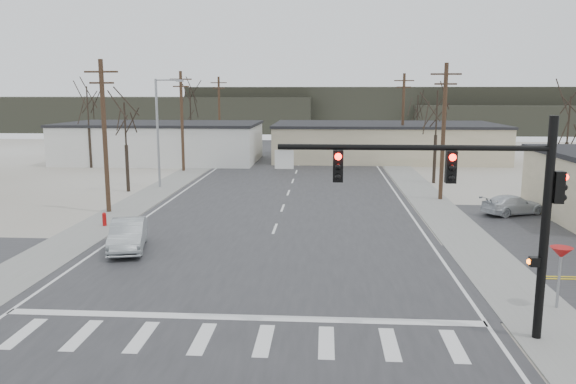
{
  "coord_description": "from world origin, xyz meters",
  "views": [
    {
      "loc": [
        2.9,
        -23.79,
        7.88
      ],
      "look_at": [
        0.91,
        5.92,
        2.6
      ],
      "focal_mm": 35.0,
      "sensor_mm": 36.0,
      "label": 1
    }
  ],
  "objects_px": {
    "sedan_crossing": "(128,235)",
    "car_far_a": "(359,152)",
    "fire_hydrant": "(104,219)",
    "traffic_signal_mast": "(485,197)",
    "car_far_b": "(301,139)",
    "car_parked_silver": "(513,205)"
  },
  "relations": [
    {
      "from": "traffic_signal_mast",
      "to": "car_far_a",
      "type": "relative_size",
      "value": 1.67
    },
    {
      "from": "car_far_a",
      "to": "car_far_b",
      "type": "relative_size",
      "value": 1.3
    },
    {
      "from": "fire_hydrant",
      "to": "sedan_crossing",
      "type": "distance_m",
      "value": 5.84
    },
    {
      "from": "traffic_signal_mast",
      "to": "car_parked_silver",
      "type": "height_order",
      "value": "traffic_signal_mast"
    },
    {
      "from": "sedan_crossing",
      "to": "car_far_a",
      "type": "distance_m",
      "value": 43.16
    },
    {
      "from": "traffic_signal_mast",
      "to": "sedan_crossing",
      "type": "bearing_deg",
      "value": 147.98
    },
    {
      "from": "traffic_signal_mast",
      "to": "car_far_b",
      "type": "xyz_separation_m",
      "value": [
        -8.77,
        69.4,
        -3.93
      ]
    },
    {
      "from": "sedan_crossing",
      "to": "fire_hydrant",
      "type": "bearing_deg",
      "value": 109.33
    },
    {
      "from": "fire_hydrant",
      "to": "car_parked_silver",
      "type": "xyz_separation_m",
      "value": [
        25.35,
        5.0,
        0.21
      ]
    },
    {
      "from": "car_far_a",
      "to": "fire_hydrant",
      "type": "bearing_deg",
      "value": 78.52
    },
    {
      "from": "car_parked_silver",
      "to": "fire_hydrant",
      "type": "bearing_deg",
      "value": 76.62
    },
    {
      "from": "sedan_crossing",
      "to": "car_far_a",
      "type": "relative_size",
      "value": 0.86
    },
    {
      "from": "sedan_crossing",
      "to": "traffic_signal_mast",
      "type": "bearing_deg",
      "value": -45.83
    },
    {
      "from": "traffic_signal_mast",
      "to": "car_parked_silver",
      "type": "xyz_separation_m",
      "value": [
        7.26,
        19.2,
        -4.02
      ]
    },
    {
      "from": "fire_hydrant",
      "to": "traffic_signal_mast",
      "type": "bearing_deg",
      "value": -38.13
    },
    {
      "from": "fire_hydrant",
      "to": "sedan_crossing",
      "type": "height_order",
      "value": "sedan_crossing"
    },
    {
      "from": "sedan_crossing",
      "to": "car_far_a",
      "type": "height_order",
      "value": "car_far_a"
    },
    {
      "from": "fire_hydrant",
      "to": "car_parked_silver",
      "type": "height_order",
      "value": "car_parked_silver"
    },
    {
      "from": "car_parked_silver",
      "to": "sedan_crossing",
      "type": "bearing_deg",
      "value": 89.48
    },
    {
      "from": "sedan_crossing",
      "to": "car_far_b",
      "type": "relative_size",
      "value": 1.12
    },
    {
      "from": "fire_hydrant",
      "to": "car_far_b",
      "type": "bearing_deg",
      "value": 80.41
    },
    {
      "from": "traffic_signal_mast",
      "to": "sedan_crossing",
      "type": "distance_m",
      "value": 18.0
    }
  ]
}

